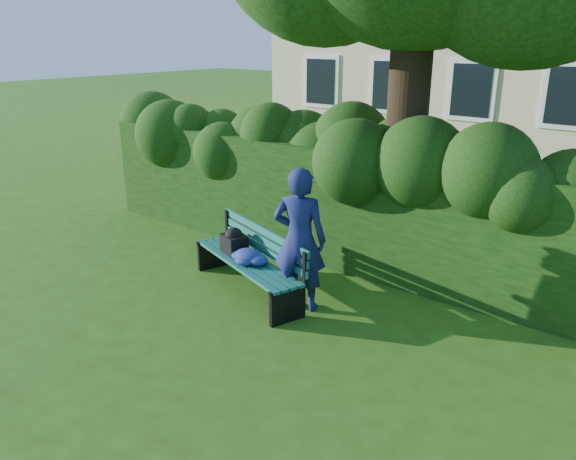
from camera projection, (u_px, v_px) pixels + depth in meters
The scene contains 4 objects.
ground at pixel (259, 311), 7.24m from camera, with size 80.00×80.00×0.00m, color #335213.
hedge at pixel (352, 206), 8.58m from camera, with size 10.00×1.00×1.80m.
park_bench at pixel (247, 256), 7.69m from camera, with size 2.22×1.22×0.89m.
man_reading at pixel (300, 240), 7.06m from camera, with size 0.68×0.45×1.87m, color navy.
Camera 1 is at (4.28, -4.89, 3.38)m, focal length 35.00 mm.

